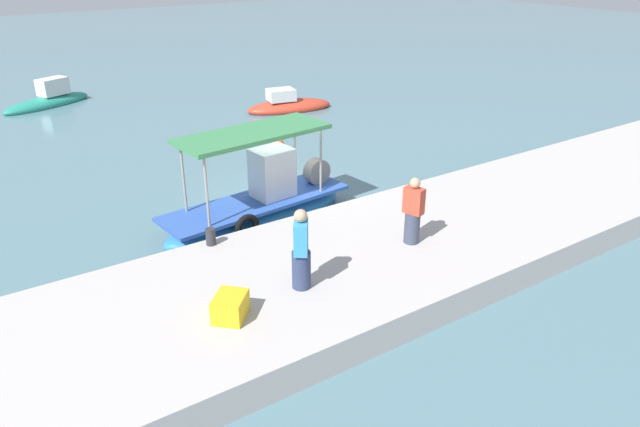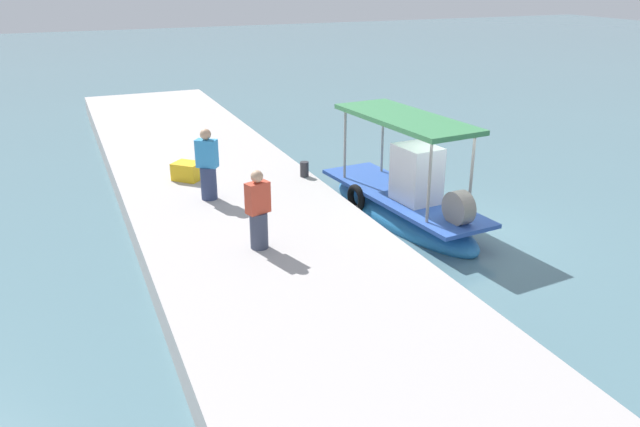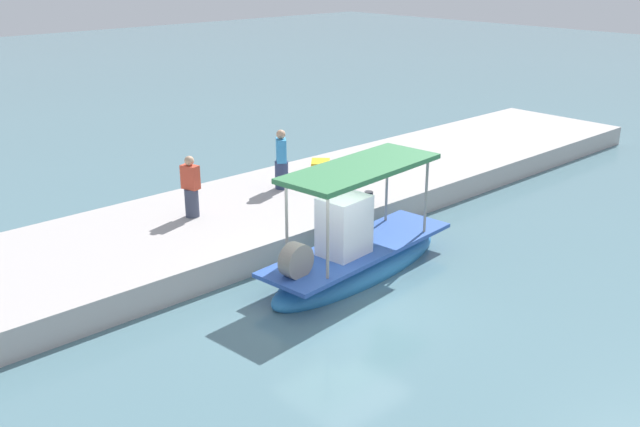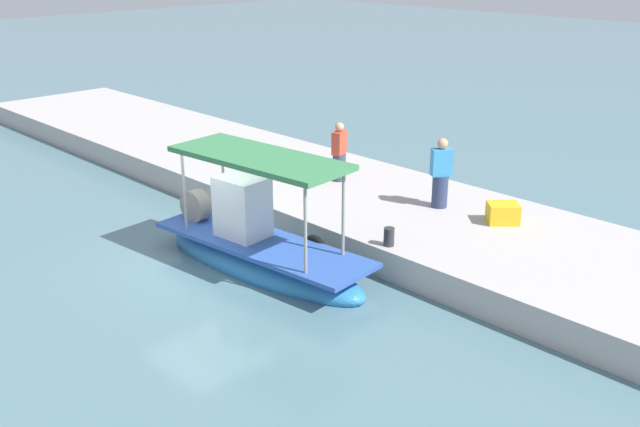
{
  "view_description": "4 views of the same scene",
  "coord_description": "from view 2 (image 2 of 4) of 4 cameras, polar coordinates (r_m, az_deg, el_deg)",
  "views": [
    {
      "loc": [
        -8.47,
        -14.66,
        7.41
      ],
      "look_at": [
        -0.72,
        -3.18,
        1.07
      ],
      "focal_mm": 33.6,
      "sensor_mm": 36.0,
      "label": 1
    },
    {
      "loc": [
        12.11,
        -8.62,
        6.13
      ],
      "look_at": [
        -0.61,
        -3.28,
        0.74
      ],
      "focal_mm": 35.38,
      "sensor_mm": 36.0,
      "label": 2
    },
    {
      "loc": [
        10.27,
        10.4,
        7.36
      ],
      "look_at": [
        -1.4,
        -2.31,
        1.05
      ],
      "focal_mm": 40.09,
      "sensor_mm": 36.0,
      "label": 3
    },
    {
      "loc": [
        -13.19,
        9.1,
        7.09
      ],
      "look_at": [
        -1.1,
        -2.72,
        0.8
      ],
      "focal_mm": 41.25,
      "sensor_mm": 36.0,
      "label": 4
    }
  ],
  "objects": [
    {
      "name": "fisherman_near_bollard",
      "position": [
        15.83,
        -10.12,
        4.1
      ],
      "size": [
        0.56,
        0.58,
        1.8
      ],
      "color": "navy",
      "rests_on": "dock_quay"
    },
    {
      "name": "main_fishing_boat",
      "position": [
        16.42,
        7.54,
        1.07
      ],
      "size": [
        5.97,
        2.17,
        3.06
      ],
      "color": "#2D7CBD",
      "rests_on": "ground_plane"
    },
    {
      "name": "fisherman_by_crate",
      "position": [
        12.87,
        -5.6,
        0.01
      ],
      "size": [
        0.46,
        0.53,
        1.67
      ],
      "color": "#3C4257",
      "rests_on": "dock_quay"
    },
    {
      "name": "dock_quay",
      "position": [
        13.94,
        -5.01,
        -3.21
      ],
      "size": [
        36.0,
        5.18,
        0.71
      ],
      "primitive_type": "cube",
      "color": "#B7B0AD",
      "rests_on": "ground_plane"
    },
    {
      "name": "cargo_crate",
      "position": [
        17.61,
        -11.89,
        3.77
      ],
      "size": [
        0.92,
        0.92,
        0.48
      ],
      "primitive_type": "cube",
      "rotation": [
        0.0,
        0.0,
        0.8
      ],
      "color": "yellow",
      "rests_on": "dock_quay"
    },
    {
      "name": "ground_plane",
      "position": [
        16.08,
        11.69,
        -1.53
      ],
      "size": [
        120.0,
        120.0,
        0.0
      ],
      "primitive_type": "plane",
      "color": "slate"
    },
    {
      "name": "mooring_bollard",
      "position": [
        17.51,
        -1.42,
        4.03
      ],
      "size": [
        0.24,
        0.24,
        0.42
      ],
      "primitive_type": "cylinder",
      "color": "#2D2D33",
      "rests_on": "dock_quay"
    }
  ]
}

